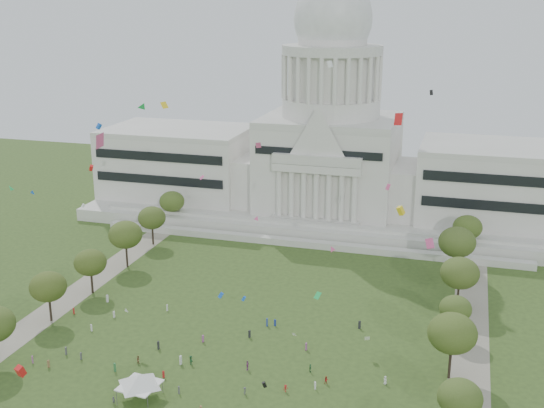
# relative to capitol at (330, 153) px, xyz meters

# --- Properties ---
(ground) EXTENTS (400.00, 400.00, 0.00)m
(ground) POSITION_rel_capitol_xyz_m (0.00, -113.59, -22.30)
(ground) COLOR #33481D
(ground) RESTS_ON ground
(capitol) EXTENTS (160.00, 64.50, 91.30)m
(capitol) POSITION_rel_capitol_xyz_m (0.00, 0.00, 0.00)
(capitol) COLOR beige
(capitol) RESTS_ON ground
(path_left) EXTENTS (8.00, 160.00, 0.04)m
(path_left) POSITION_rel_capitol_xyz_m (-48.00, -83.59, -22.28)
(path_left) COLOR gray
(path_left) RESTS_ON ground
(path_right) EXTENTS (8.00, 160.00, 0.04)m
(path_right) POSITION_rel_capitol_xyz_m (48.00, -83.59, -22.28)
(path_right) COLOR gray
(path_right) RESTS_ON ground
(row_tree_r_1) EXTENTS (7.58, 7.58, 10.78)m
(row_tree_r_1) POSITION_rel_capitol_xyz_m (46.22, -115.34, -14.64)
(row_tree_r_1) COLOR black
(row_tree_r_1) RESTS_ON ground
(row_tree_l_2) EXTENTS (8.42, 8.42, 11.97)m
(row_tree_l_2) POSITION_rel_capitol_xyz_m (-45.04, -96.29, -13.79)
(row_tree_l_2) COLOR black
(row_tree_l_2) RESTS_ON ground
(row_tree_r_2) EXTENTS (9.55, 9.55, 13.58)m
(row_tree_r_2) POSITION_rel_capitol_xyz_m (44.17, -96.15, -12.64)
(row_tree_r_2) COLOR black
(row_tree_r_2) RESTS_ON ground
(row_tree_l_3) EXTENTS (8.12, 8.12, 11.55)m
(row_tree_l_3) POSITION_rel_capitol_xyz_m (-44.09, -79.67, -14.09)
(row_tree_l_3) COLOR black
(row_tree_l_3) RESTS_ON ground
(row_tree_r_3) EXTENTS (7.01, 7.01, 9.98)m
(row_tree_r_3) POSITION_rel_capitol_xyz_m (44.40, -79.10, -15.21)
(row_tree_r_3) COLOR black
(row_tree_r_3) RESTS_ON ground
(row_tree_l_4) EXTENTS (9.29, 9.29, 13.21)m
(row_tree_l_4) POSITION_rel_capitol_xyz_m (-44.08, -61.17, -12.90)
(row_tree_l_4) COLOR black
(row_tree_l_4) RESTS_ON ground
(row_tree_r_4) EXTENTS (9.19, 9.19, 13.06)m
(row_tree_r_4) POSITION_rel_capitol_xyz_m (44.76, -63.55, -13.01)
(row_tree_r_4) COLOR black
(row_tree_r_4) RESTS_ON ground
(row_tree_l_5) EXTENTS (8.33, 8.33, 11.85)m
(row_tree_l_5) POSITION_rel_capitol_xyz_m (-45.22, -42.58, -13.88)
(row_tree_l_5) COLOR black
(row_tree_l_5) RESTS_ON ground
(row_tree_r_5) EXTENTS (9.82, 9.82, 13.96)m
(row_tree_r_5) POSITION_rel_capitol_xyz_m (43.49, -43.40, -12.37)
(row_tree_r_5) COLOR black
(row_tree_r_5) RESTS_ON ground
(row_tree_l_6) EXTENTS (8.19, 8.19, 11.64)m
(row_tree_l_6) POSITION_rel_capitol_xyz_m (-46.87, -24.45, -14.02)
(row_tree_l_6) COLOR black
(row_tree_l_6) RESTS_ON ground
(row_tree_r_6) EXTENTS (8.42, 8.42, 11.97)m
(row_tree_r_6) POSITION_rel_capitol_xyz_m (45.96, -25.46, -13.79)
(row_tree_r_6) COLOR black
(row_tree_r_6) RESTS_ON ground
(event_tent) EXTENTS (10.33, 10.33, 5.23)m
(event_tent) POSITION_rel_capitol_xyz_m (-10.48, -119.84, -18.24)
(event_tent) COLOR #4C4C4C
(event_tent) RESTS_ON ground
(person_0) EXTENTS (0.97, 1.00, 1.73)m
(person_0) POSITION_rel_capitol_xyz_m (32.49, -101.93, -21.43)
(person_0) COLOR silver
(person_0) RESTS_ON ground
(person_2) EXTENTS (0.90, 0.74, 1.60)m
(person_2) POSITION_rel_capitol_xyz_m (21.57, -105.05, -21.49)
(person_2) COLOR #B21E1E
(person_2) RESTS_ON ground
(person_3) EXTENTS (0.54, 1.00, 1.52)m
(person_3) POSITION_rel_capitol_xyz_m (7.64, -112.97, -21.53)
(person_3) COLOR #4C4C51
(person_3) RESTS_ON ground
(person_4) EXTENTS (0.67, 1.19, 2.02)m
(person_4) POSITION_rel_capitol_xyz_m (5.33, -104.33, -21.29)
(person_4) COLOR #994C8C
(person_4) RESTS_ON ground
(person_5) EXTENTS (1.60, 1.87, 1.93)m
(person_5) POSITION_rel_capitol_xyz_m (-6.38, -105.47, -21.33)
(person_5) COLOR #33723F
(person_5) RESTS_ON ground
(person_7) EXTENTS (0.64, 0.53, 1.53)m
(person_7) POSITION_rel_capitol_xyz_m (-14.44, -122.63, -21.53)
(person_7) COLOR #4C4C51
(person_7) RESTS_ON ground
(person_8) EXTENTS (0.94, 0.77, 1.68)m
(person_8) POSITION_rel_capitol_xyz_m (-16.88, -108.09, -21.46)
(person_8) COLOR olive
(person_8) RESTS_ON ground
(person_9) EXTENTS (1.06, 1.01, 1.50)m
(person_9) POSITION_rel_capitol_xyz_m (14.76, -109.96, -21.54)
(person_9) COLOR #B21E1E
(person_9) RESTS_ON ground
(person_10) EXTENTS (0.84, 1.16, 1.77)m
(person_10) POSITION_rel_capitol_xyz_m (17.59, -101.64, -21.41)
(person_10) COLOR #33723F
(person_10) RESTS_ON ground
(distant_crowd) EXTENTS (66.47, 41.39, 1.94)m
(distant_crowd) POSITION_rel_capitol_xyz_m (-12.70, -99.10, -21.45)
(distant_crowd) COLOR olive
(distant_crowd) RESTS_ON ground
(kite_swarm) EXTENTS (90.01, 97.24, 58.63)m
(kite_swarm) POSITION_rel_capitol_xyz_m (1.93, -109.37, 8.47)
(kite_swarm) COLOR black
(kite_swarm) RESTS_ON ground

